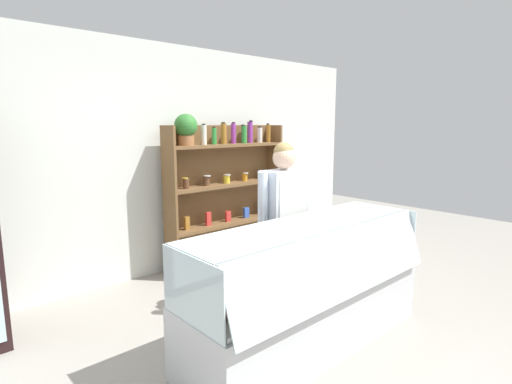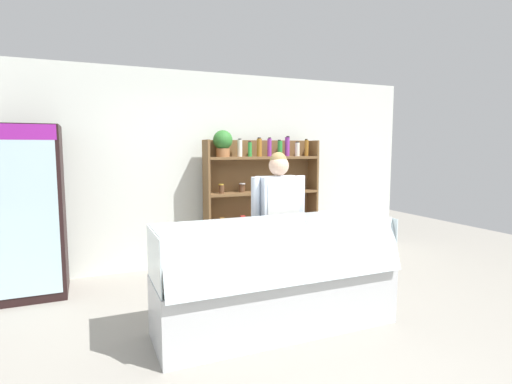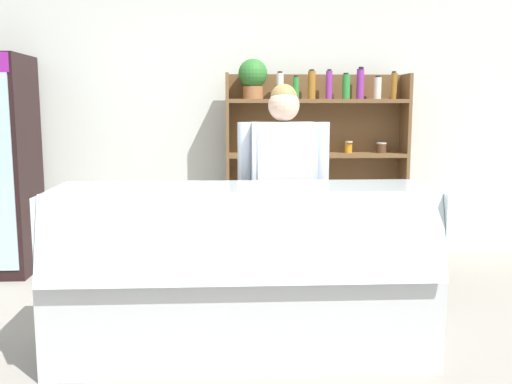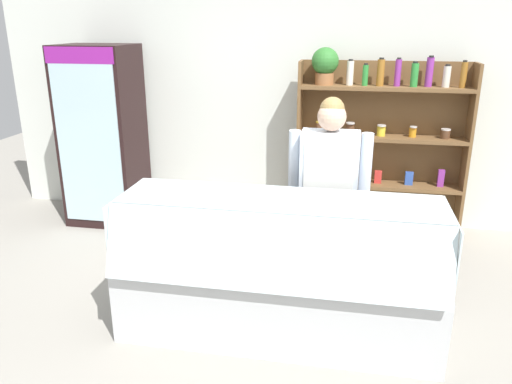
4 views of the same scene
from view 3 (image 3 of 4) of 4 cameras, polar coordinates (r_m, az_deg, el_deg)
ground_plane at (r=3.60m, az=-2.86°, el=-15.53°), size 12.00×12.00×0.00m
back_wall at (r=5.58m, az=-3.02°, el=7.28°), size 6.80×0.10×2.70m
shelving_unit at (r=5.36m, az=5.26°, el=4.23°), size 1.68×0.29×1.90m
deli_display_case at (r=3.45m, az=-1.53°, el=-10.96°), size 2.21×0.76×1.01m
shop_clerk at (r=3.88m, az=2.71°, el=0.93°), size 0.62×0.25×1.62m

